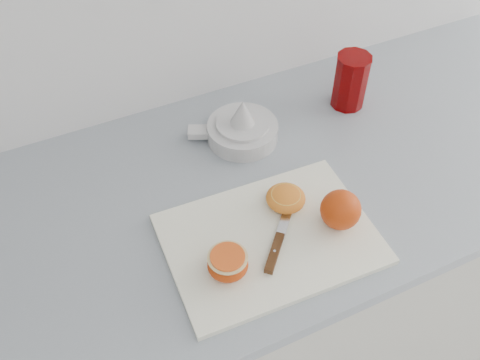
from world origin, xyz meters
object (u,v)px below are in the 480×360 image
(cutting_board, at_px, (270,239))
(citrus_juicer, at_px, (242,128))
(counter, at_px, (288,280))
(half_orange, at_px, (228,263))
(red_tumbler, at_px, (350,83))

(cutting_board, height_order, citrus_juicer, citrus_juicer)
(counter, xyz_separation_m, citrus_juicer, (-0.08, 0.12, 0.47))
(half_orange, height_order, red_tumbler, red_tumbler)
(counter, xyz_separation_m, cutting_board, (-0.15, -0.14, 0.45))
(red_tumbler, bearing_deg, cutting_board, -141.29)
(cutting_board, height_order, red_tumbler, red_tumbler)
(cutting_board, distance_m, citrus_juicer, 0.28)
(counter, bearing_deg, red_tumbler, 33.99)
(cutting_board, xyz_separation_m, half_orange, (-0.10, -0.03, 0.03))
(citrus_juicer, height_order, red_tumbler, red_tumbler)
(cutting_board, distance_m, half_orange, 0.11)
(red_tumbler, bearing_deg, half_orange, -145.16)
(cutting_board, relative_size, half_orange, 5.32)
(cutting_board, distance_m, red_tumbler, 0.44)
(counter, bearing_deg, half_orange, -144.52)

